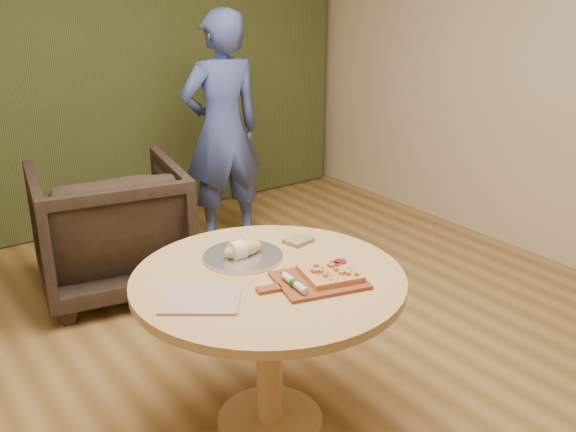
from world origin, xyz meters
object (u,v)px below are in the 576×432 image
(pizza_paddle, at_px, (317,281))
(armchair, at_px, (109,222))
(bread_roll, at_px, (241,250))
(person_standing, at_px, (222,130))
(pedestal_table, at_px, (269,305))
(flatbread_pizza, at_px, (330,273))
(serving_tray, at_px, (243,256))
(cutlery_roll, at_px, (294,283))

(pizza_paddle, xyz_separation_m, armchair, (-0.18, 1.90, -0.30))
(bread_roll, height_order, armchair, armchair)
(pizza_paddle, distance_m, person_standing, 2.36)
(armchair, distance_m, person_standing, 1.14)
(pizza_paddle, bearing_deg, pedestal_table, 141.02)
(flatbread_pizza, bearing_deg, armchair, 97.39)
(person_standing, bearing_deg, serving_tray, 66.30)
(pedestal_table, distance_m, pizza_paddle, 0.26)
(flatbread_pizza, relative_size, bread_roll, 1.39)
(pizza_paddle, bearing_deg, cutlery_roll, -165.80)
(pedestal_table, relative_size, flatbread_pizza, 4.32)
(armchair, bearing_deg, cutlery_roll, 102.78)
(pizza_paddle, relative_size, serving_tray, 1.33)
(flatbread_pizza, xyz_separation_m, armchair, (-0.25, 1.90, -0.32))
(person_standing, bearing_deg, bread_roll, 66.09)
(cutlery_roll, bearing_deg, pedestal_table, 99.79)
(cutlery_roll, relative_size, person_standing, 0.12)
(pedestal_table, relative_size, person_standing, 0.67)
(pedestal_table, distance_m, flatbread_pizza, 0.31)
(cutlery_roll, bearing_deg, flatbread_pizza, 4.65)
(pizza_paddle, distance_m, armchair, 1.93)
(flatbread_pizza, height_order, serving_tray, flatbread_pizza)
(armchair, bearing_deg, person_standing, -152.73)
(serving_tray, distance_m, person_standing, 2.06)
(serving_tray, bearing_deg, bread_roll, -180.00)
(cutlery_roll, bearing_deg, pizza_paddle, 5.60)
(armchair, xyz_separation_m, person_standing, (1.02, 0.30, 0.40))
(serving_tray, relative_size, armchair, 0.39)
(pizza_paddle, xyz_separation_m, serving_tray, (-0.12, 0.38, -0.00))
(pedestal_table, height_order, cutlery_roll, cutlery_roll)
(pedestal_table, bearing_deg, flatbread_pizza, -42.10)
(bread_roll, bearing_deg, person_standing, 62.05)
(serving_tray, bearing_deg, pizza_paddle, -72.87)
(cutlery_roll, xyz_separation_m, person_standing, (0.95, 2.20, 0.08))
(flatbread_pizza, relative_size, cutlery_roll, 1.35)
(cutlery_roll, relative_size, serving_tray, 0.56)
(serving_tray, relative_size, person_standing, 0.21)
(pedestal_table, distance_m, bread_roll, 0.28)
(flatbread_pizza, relative_size, armchair, 0.29)
(flatbread_pizza, distance_m, bread_roll, 0.43)
(pizza_paddle, bearing_deg, person_standing, 83.70)
(serving_tray, bearing_deg, armchair, 92.36)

